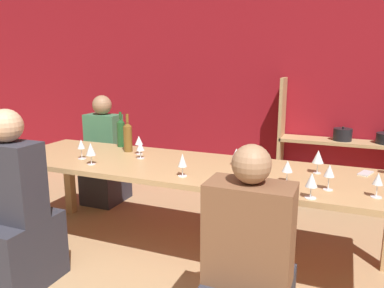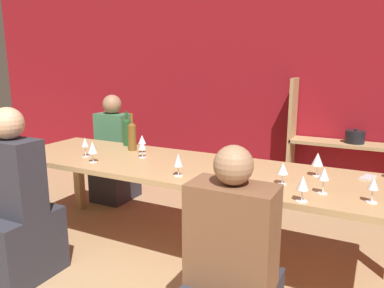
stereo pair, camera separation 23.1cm
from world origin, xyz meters
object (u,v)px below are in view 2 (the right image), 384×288
at_px(wine_glass_white_a, 142,146).
at_px(person_far_a, 115,161).
at_px(dining_table, 186,174).
at_px(wine_bottle_dark, 127,131).
at_px(wine_glass_white_b, 324,175).
at_px(wine_glass_red_d, 92,148).
at_px(shelf_unit, 354,165).
at_px(wine_glass_red_c, 178,161).
at_px(person_near_b, 17,217).
at_px(cell_phone, 368,177).
at_px(wine_glass_empty_a, 318,159).
at_px(wine_glass_red_g, 236,155).
at_px(wine_glass_red_b, 303,184).
at_px(wine_bottle_green, 132,136).
at_px(wine_glass_red_e, 373,185).
at_px(wine_glass_red_f, 142,140).
at_px(wine_glass_red_a, 283,169).
at_px(person_near_a, 230,284).
at_px(wine_glass_white_d, 85,143).

xyz_separation_m(wine_glass_white_a, person_far_a, (-0.90, 0.74, -0.42)).
relative_size(dining_table, wine_bottle_dark, 9.44).
bearing_deg(wine_glass_white_b, wine_glass_red_d, -177.81).
height_order(shelf_unit, wine_glass_red_c, shelf_unit).
xyz_separation_m(shelf_unit, person_near_b, (-2.06, -2.50, -0.04)).
height_order(wine_glass_red_c, cell_phone, wine_glass_red_c).
height_order(wine_bottle_dark, wine_glass_empty_a, wine_bottle_dark).
xyz_separation_m(wine_bottle_dark, wine_glass_red_g, (1.20, -0.23, -0.05)).
bearing_deg(person_far_a, wine_glass_red_d, 121.14).
distance_m(wine_glass_white_b, wine_glass_red_g, 0.77).
bearing_deg(wine_glass_red_b, wine_bottle_dark, 157.08).
bearing_deg(wine_glass_red_c, wine_bottle_green, 146.44).
relative_size(wine_glass_red_b, cell_phone, 0.94).
bearing_deg(wine_glass_red_e, wine_glass_red_c, -177.57).
bearing_deg(wine_bottle_green, wine_glass_white_b, -13.70).
xyz_separation_m(wine_glass_red_f, cell_phone, (1.81, 0.11, -0.11)).
height_order(wine_glass_red_c, wine_glass_white_a, wine_glass_red_c).
distance_m(wine_bottle_dark, wine_glass_white_a, 0.52).
relative_size(dining_table, wine_glass_white_b, 18.98).
bearing_deg(wine_glass_red_a, wine_glass_red_e, -10.47).
relative_size(wine_glass_empty_a, person_near_b, 0.14).
height_order(wine_glass_red_c, wine_glass_red_e, wine_glass_red_c).
bearing_deg(cell_phone, wine_glass_red_e, -85.49).
bearing_deg(person_near_b, wine_glass_red_b, 13.00).
height_order(wine_glass_empty_a, person_near_a, person_near_a).
relative_size(wine_glass_red_e, cell_phone, 0.92).
bearing_deg(person_far_a, wine_glass_red_g, 159.18).
relative_size(shelf_unit, wine_bottle_dark, 4.17).
bearing_deg(cell_phone, wine_glass_red_g, -171.67).
xyz_separation_m(shelf_unit, wine_bottle_dark, (-1.97, -1.30, 0.41)).
relative_size(shelf_unit, wine_glass_red_g, 10.24).
relative_size(dining_table, wine_glass_red_d, 18.23).
relative_size(wine_glass_red_e, wine_glass_white_d, 0.92).
distance_m(wine_glass_red_d, wine_glass_empty_a, 1.72).
relative_size(wine_glass_red_f, cell_phone, 1.00).
bearing_deg(wine_glass_red_f, person_near_a, -39.34).
relative_size(wine_glass_red_c, person_far_a, 0.14).
bearing_deg(wine_glass_red_c, wine_glass_white_b, 4.88).
distance_m(shelf_unit, wine_glass_red_f, 2.26).
distance_m(wine_glass_white_a, person_near_b, 1.09).
relative_size(wine_glass_red_c, wine_glass_red_f, 1.01).
bearing_deg(wine_bottle_green, wine_glass_red_a, -13.53).
bearing_deg(cell_phone, wine_glass_red_d, -164.82).
relative_size(wine_bottle_green, wine_glass_red_c, 2.07).
bearing_deg(person_far_a, wine_glass_white_b, 157.67).
xyz_separation_m(wine_bottle_green, wine_glass_red_d, (-0.04, -0.49, -0.02)).
distance_m(shelf_unit, wine_glass_white_a, 2.29).
bearing_deg(wine_glass_empty_a, cell_phone, 19.33).
distance_m(wine_glass_empty_a, person_near_a, 1.14).
bearing_deg(shelf_unit, person_near_b, -129.49).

